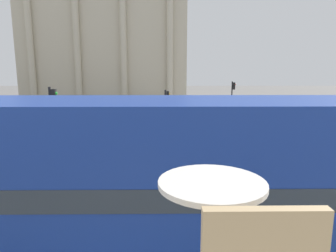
{
  "coord_description": "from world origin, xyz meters",
  "views": [
    {
      "loc": [
        0.9,
        -1.91,
        4.9
      ],
      "look_at": [
        1.13,
        16.08,
        1.59
      ],
      "focal_mm": 32.0,
      "sensor_mm": 36.0,
      "label": 1
    }
  ],
  "objects_px": {
    "plaza_building_left": "(108,42)",
    "pedestrian_black": "(201,109)",
    "car_white": "(81,123)",
    "pedestrian_red": "(81,108)",
    "pedestrian_grey": "(215,110)",
    "pedestrian_white": "(104,107)",
    "double_decker_bus": "(167,188)",
    "cafe_dining_table": "(211,214)",
    "traffic_light_mid": "(166,106)",
    "traffic_light_near": "(53,119)",
    "car_navy": "(199,132)",
    "traffic_light_far": "(233,95)"
  },
  "relations": [
    {
      "from": "plaza_building_left",
      "to": "pedestrian_black",
      "type": "relative_size",
      "value": 14.74
    },
    {
      "from": "car_white",
      "to": "pedestrian_red",
      "type": "xyz_separation_m",
      "value": [
        -2.01,
        7.63,
        0.3
      ]
    },
    {
      "from": "pedestrian_grey",
      "to": "pedestrian_white",
      "type": "xyz_separation_m",
      "value": [
        -11.79,
        2.25,
        0.03
      ]
    },
    {
      "from": "pedestrian_white",
      "to": "double_decker_bus",
      "type": "bearing_deg",
      "value": -21.22
    },
    {
      "from": "car_white",
      "to": "pedestrian_white",
      "type": "relative_size",
      "value": 2.31
    },
    {
      "from": "plaza_building_left",
      "to": "pedestrian_red",
      "type": "distance_m",
      "value": 18.54
    },
    {
      "from": "double_decker_bus",
      "to": "pedestrian_grey",
      "type": "relative_size",
      "value": 6.38
    },
    {
      "from": "plaza_building_left",
      "to": "pedestrian_grey",
      "type": "bearing_deg",
      "value": -52.98
    },
    {
      "from": "cafe_dining_table",
      "to": "traffic_light_mid",
      "type": "height_order",
      "value": "cafe_dining_table"
    },
    {
      "from": "traffic_light_near",
      "to": "car_navy",
      "type": "relative_size",
      "value": 1.0
    },
    {
      "from": "pedestrian_white",
      "to": "pedestrian_red",
      "type": "xyz_separation_m",
      "value": [
        -2.33,
        -0.23,
        -0.05
      ]
    },
    {
      "from": "plaza_building_left",
      "to": "double_decker_bus",
      "type": "bearing_deg",
      "value": -78.23
    },
    {
      "from": "pedestrian_black",
      "to": "pedestrian_white",
      "type": "relative_size",
      "value": 0.92
    },
    {
      "from": "traffic_light_near",
      "to": "pedestrian_black",
      "type": "xyz_separation_m",
      "value": [
        9.16,
        17.78,
        -1.76
      ]
    },
    {
      "from": "plaza_building_left",
      "to": "pedestrian_red",
      "type": "height_order",
      "value": "plaza_building_left"
    },
    {
      "from": "pedestrian_black",
      "to": "pedestrian_red",
      "type": "height_order",
      "value": "pedestrian_red"
    },
    {
      "from": "pedestrian_grey",
      "to": "pedestrian_black",
      "type": "xyz_separation_m",
      "value": [
        -1.24,
        1.55,
        -0.07
      ]
    },
    {
      "from": "double_decker_bus",
      "to": "pedestrian_red",
      "type": "distance_m",
      "value": 27.53
    },
    {
      "from": "cafe_dining_table",
      "to": "traffic_light_far",
      "type": "height_order",
      "value": "cafe_dining_table"
    },
    {
      "from": "traffic_light_mid",
      "to": "pedestrian_grey",
      "type": "bearing_deg",
      "value": 56.45
    },
    {
      "from": "plaza_building_left",
      "to": "car_navy",
      "type": "relative_size",
      "value": 5.86
    },
    {
      "from": "traffic_light_mid",
      "to": "traffic_light_far",
      "type": "bearing_deg",
      "value": 47.95
    },
    {
      "from": "pedestrian_black",
      "to": "pedestrian_white",
      "type": "bearing_deg",
      "value": -49.03
    },
    {
      "from": "cafe_dining_table",
      "to": "traffic_light_near",
      "type": "xyz_separation_m",
      "value": [
        -5.47,
        12.31,
        -1.39
      ]
    },
    {
      "from": "cafe_dining_table",
      "to": "car_white",
      "type": "bearing_deg",
      "value": 107.38
    },
    {
      "from": "pedestrian_black",
      "to": "car_navy",
      "type": "bearing_deg",
      "value": 37.04
    },
    {
      "from": "cafe_dining_table",
      "to": "car_navy",
      "type": "xyz_separation_m",
      "value": [
        2.16,
        18.9,
        -3.41
      ]
    },
    {
      "from": "plaza_building_left",
      "to": "pedestrian_red",
      "type": "bearing_deg",
      "value": -90.39
    },
    {
      "from": "car_navy",
      "to": "pedestrian_white",
      "type": "bearing_deg",
      "value": 18.3
    },
    {
      "from": "double_decker_bus",
      "to": "plaza_building_left",
      "type": "height_order",
      "value": "plaza_building_left"
    },
    {
      "from": "traffic_light_mid",
      "to": "pedestrian_white",
      "type": "relative_size",
      "value": 1.93
    },
    {
      "from": "traffic_light_far",
      "to": "car_navy",
      "type": "distance_m",
      "value": 10.6
    },
    {
      "from": "double_decker_bus",
      "to": "pedestrian_black",
      "type": "bearing_deg",
      "value": 80.55
    },
    {
      "from": "traffic_light_far",
      "to": "pedestrian_black",
      "type": "distance_m",
      "value": 3.72
    },
    {
      "from": "car_navy",
      "to": "traffic_light_near",
      "type": "bearing_deg",
      "value": 111.88
    },
    {
      "from": "traffic_light_near",
      "to": "car_navy",
      "type": "height_order",
      "value": "traffic_light_near"
    },
    {
      "from": "cafe_dining_table",
      "to": "plaza_building_left",
      "type": "bearing_deg",
      "value": 100.91
    },
    {
      "from": "traffic_light_far",
      "to": "car_navy",
      "type": "bearing_deg",
      "value": -115.02
    },
    {
      "from": "pedestrian_grey",
      "to": "pedestrian_black",
      "type": "distance_m",
      "value": 1.99
    },
    {
      "from": "car_white",
      "to": "pedestrian_red",
      "type": "relative_size",
      "value": 2.42
    },
    {
      "from": "pedestrian_white",
      "to": "pedestrian_red",
      "type": "height_order",
      "value": "pedestrian_white"
    },
    {
      "from": "pedestrian_red",
      "to": "pedestrian_white",
      "type": "bearing_deg",
      "value": 83.82
    },
    {
      "from": "double_decker_bus",
      "to": "car_white",
      "type": "height_order",
      "value": "double_decker_bus"
    },
    {
      "from": "double_decker_bus",
      "to": "pedestrian_grey",
      "type": "height_order",
      "value": "double_decker_bus"
    },
    {
      "from": "traffic_light_near",
      "to": "pedestrian_white",
      "type": "distance_m",
      "value": 18.61
    },
    {
      "from": "double_decker_bus",
      "to": "traffic_light_mid",
      "type": "bearing_deg",
      "value": 88.87
    },
    {
      "from": "car_white",
      "to": "pedestrian_grey",
      "type": "distance_m",
      "value": 13.35
    },
    {
      "from": "plaza_building_left",
      "to": "pedestrian_white",
      "type": "xyz_separation_m",
      "value": [
        2.21,
        -16.33,
        -8.3
      ]
    },
    {
      "from": "car_white",
      "to": "traffic_light_near",
      "type": "bearing_deg",
      "value": 31.73
    },
    {
      "from": "double_decker_bus",
      "to": "pedestrian_grey",
      "type": "xyz_separation_m",
      "value": [
        5.14,
        23.97,
        -1.38
      ]
    }
  ]
}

